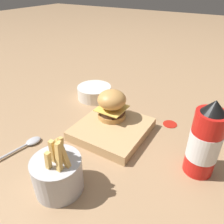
% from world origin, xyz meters
% --- Properties ---
extents(ground_plane, '(6.00, 6.00, 0.00)m').
position_xyz_m(ground_plane, '(0.00, 0.00, 0.00)').
color(ground_plane, '#9E7A56').
extents(serving_board, '(0.22, 0.21, 0.03)m').
position_xyz_m(serving_board, '(-0.05, 0.03, 0.02)').
color(serving_board, tan).
rests_on(serving_board, ground_plane).
extents(burger, '(0.09, 0.09, 0.10)m').
position_xyz_m(burger, '(-0.09, 0.00, 0.08)').
color(burger, tan).
rests_on(burger, serving_board).
extents(ketchup_bottle, '(0.08, 0.08, 0.21)m').
position_xyz_m(ketchup_bottle, '(-0.03, 0.30, 0.10)').
color(ketchup_bottle, red).
rests_on(ketchup_bottle, ground_plane).
extents(fries_basket, '(0.12, 0.12, 0.15)m').
position_xyz_m(fries_basket, '(0.21, 0.03, 0.05)').
color(fries_basket, '#B7B7BC').
rests_on(fries_basket, ground_plane).
extents(side_bowl, '(0.14, 0.14, 0.05)m').
position_xyz_m(side_bowl, '(-0.22, -0.17, 0.03)').
color(side_bowl, silver).
rests_on(side_bowl, ground_plane).
extents(spoon, '(0.16, 0.05, 0.01)m').
position_xyz_m(spoon, '(0.14, -0.16, 0.01)').
color(spoon, '#B2B2B7').
rests_on(spoon, ground_plane).
extents(ketchup_puddle, '(0.05, 0.05, 0.00)m').
position_xyz_m(ketchup_puddle, '(-0.19, 0.17, 0.00)').
color(ketchup_puddle, '#B21E14').
rests_on(ketchup_puddle, ground_plane).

